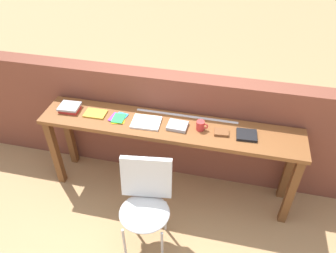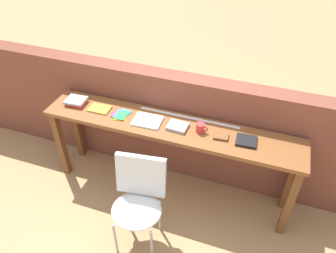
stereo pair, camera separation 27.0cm
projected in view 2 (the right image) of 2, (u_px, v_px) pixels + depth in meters
ground_plane at (160, 208)px, 3.39m from camera, size 40.00×40.00×0.00m
brick_wall_back at (180, 126)px, 3.48m from camera, size 6.00×0.20×1.22m
sideboard at (170, 136)px, 3.15m from camera, size 2.50×0.44×0.88m
chair_white_moulded at (138, 198)px, 2.83m from camera, size 0.50×0.51×0.89m
book_stack_leftmost at (76, 102)px, 3.32m from camera, size 0.21×0.18×0.05m
magazine_cycling at (100, 109)px, 3.25m from camera, size 0.21×0.15×0.02m
pamphlet_pile_colourful at (121, 115)px, 3.18m from camera, size 0.17×0.20×0.01m
book_open_centre at (147, 121)px, 3.10m from camera, size 0.28×0.22×0.02m
book_grey_hardcover at (178, 126)px, 3.02m from camera, size 0.19×0.16×0.03m
mug at (200, 128)px, 2.96m from camera, size 0.11×0.08×0.09m
leather_journal_brown at (221, 136)px, 2.92m from camera, size 0.14×0.11×0.02m
book_repair_rightmost at (246, 141)px, 2.87m from camera, size 0.19×0.17×0.02m
ruler_metal_back_edge at (189, 117)px, 3.15m from camera, size 1.00×0.03×0.00m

